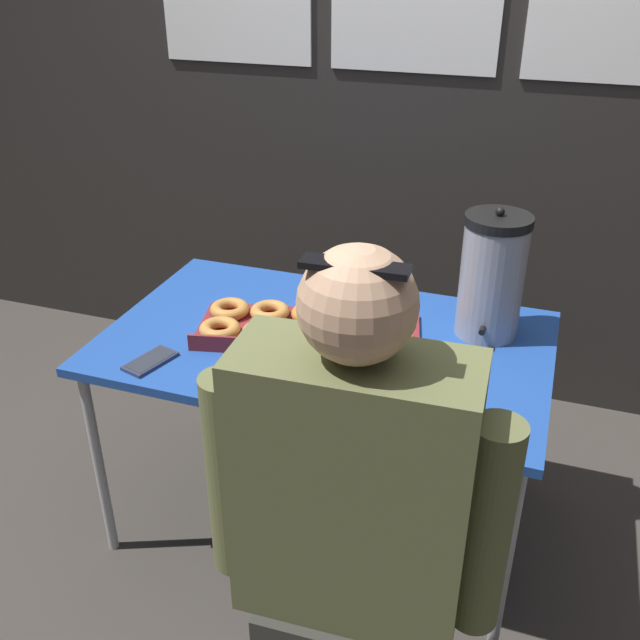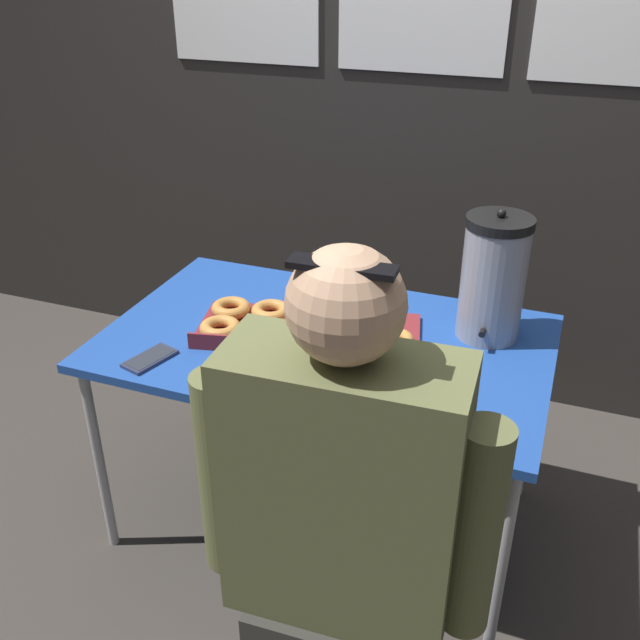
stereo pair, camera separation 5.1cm
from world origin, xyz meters
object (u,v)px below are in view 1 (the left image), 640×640
donut_box (302,327)px  coffee_urn (492,276)px  cell_phone (150,361)px  person_seated (351,548)px

donut_box → coffee_urn: coffee_urn is taller
cell_phone → person_seated: (0.72, -0.40, -0.09)m
donut_box → person_seated: size_ratio=0.54×
person_seated → coffee_urn: bearing=-102.5°
coffee_urn → person_seated: bearing=-100.0°
coffee_urn → cell_phone: (-0.87, -0.49, -0.18)m
donut_box → coffee_urn: (0.52, 0.19, 0.16)m
donut_box → person_seated: (0.37, -0.69, -0.11)m
coffee_urn → cell_phone: size_ratio=2.37×
cell_phone → person_seated: person_seated is taller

